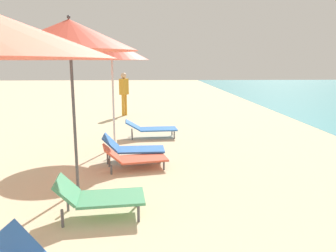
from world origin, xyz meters
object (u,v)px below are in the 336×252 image
Objects in this scene: lounger_second_shoreside at (134,157)px; umbrella_farthest at (112,50)px; lounger_second_inland at (99,196)px; lounger_farthest_shoreside at (151,128)px; umbrella_second at (70,35)px; person_walking_near at (124,89)px; lounger_farthest_inland at (132,148)px.

umbrella_farthest is (-0.61, 1.75, 2.26)m from lounger_second_shoreside.
lounger_farthest_shoreside is at bearing 75.77° from lounger_second_inland.
lounger_second_inland is 0.83× the size of lounger_farthest_shoreside.
umbrella_second is 1.64× the size of person_walking_near.
lounger_farthest_inland is 6.58m from person_walking_near.
lounger_second_inland is at bearing -61.71° from umbrella_second.
umbrella_farthest is 2.01× the size of lounger_farthest_inland.
lounger_second_shoreside is at bearing 52.69° from umbrella_second.
umbrella_second is 2.08× the size of lounger_second_shoreside.
lounger_farthest_inland is (-0.40, -2.31, 0.01)m from lounger_farthest_shoreside.
lounger_farthest_inland is (0.83, 1.77, -2.33)m from umbrella_second.
umbrella_farthest reaches higher than lounger_farthest_shoreside.
umbrella_farthest is (0.29, 2.94, -0.13)m from umbrella_second.
umbrella_second reaches higher than umbrella_farthest.
person_walking_near is (0.09, 8.26, -1.53)m from umbrella_second.
umbrella_second is 2.57m from lounger_second_inland.
umbrella_farthest reaches higher than lounger_second_inland.
lounger_second_inland is 9.28m from person_walking_near.
lounger_farthest_shoreside is 1.11× the size of lounger_farthest_inland.
umbrella_second reaches higher than lounger_second_inland.
lounger_farthest_shoreside is at bearing 77.65° from lounger_farthest_inland.
person_walking_near is (-0.44, 9.24, 0.78)m from lounger_second_inland.
umbrella_farthest reaches higher than lounger_farthest_inland.
person_walking_near reaches higher than lounger_farthest_shoreside.
person_walking_near is at bearing 86.42° from lounger_second_inland.
lounger_farthest_shoreside is (0.94, 1.14, -2.21)m from umbrella_farthest.
lounger_second_shoreside is at bearing -47.55° from person_walking_near.
lounger_second_shoreside is 0.59m from lounger_farthest_inland.
lounger_farthest_shoreside is 2.34m from lounger_farthest_inland.
lounger_farthest_shoreside is (0.33, 2.89, 0.04)m from lounger_second_shoreside.
lounger_second_shoreside is at bearing 73.79° from lounger_second_inland.
lounger_farthest_shoreside is at bearing 73.20° from umbrella_second.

